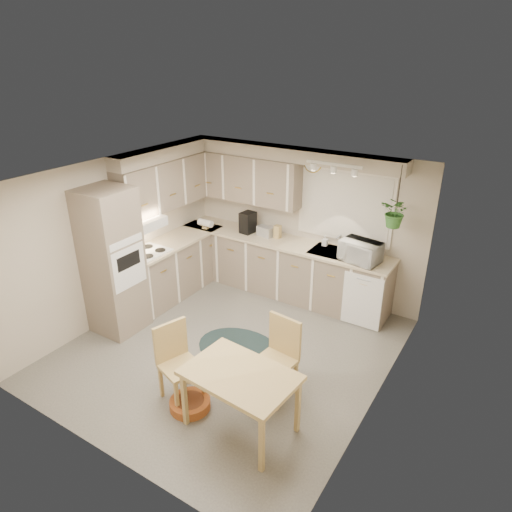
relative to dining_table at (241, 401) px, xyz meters
name	(u,v)px	position (x,y,z in m)	size (l,w,h in m)	color
floor	(229,349)	(-0.92, 1.07, -0.36)	(4.20, 4.20, 0.00)	slate
ceiling	(224,177)	(-0.92, 1.07, 2.04)	(4.20, 4.20, 0.00)	white
wall_back	(302,222)	(-0.92, 3.17, 0.84)	(4.00, 0.04, 2.40)	#BEB29D
wall_front	(91,358)	(-0.92, -1.03, 0.84)	(4.00, 0.04, 2.40)	#BEB29D
wall_left	(116,239)	(-2.92, 1.07, 0.84)	(0.04, 4.20, 2.40)	#BEB29D
wall_right	(383,316)	(1.08, 1.07, 0.84)	(0.04, 4.20, 2.40)	#BEB29D
base_cab_left	(175,267)	(-2.62, 1.95, 0.09)	(0.60, 1.85, 0.90)	gray
base_cab_back	(281,268)	(-1.12, 2.87, 0.09)	(3.60, 0.60, 0.90)	gray
counter_left	(173,241)	(-2.61, 1.95, 0.56)	(0.64, 1.89, 0.04)	beige
counter_back	(282,242)	(-1.12, 2.86, 0.56)	(3.64, 0.64, 0.04)	beige
oven_stack	(113,262)	(-2.59, 0.70, 0.69)	(0.65, 0.65, 2.10)	gray
wall_oven_face	(129,267)	(-2.27, 0.70, 0.69)	(0.02, 0.56, 0.58)	white
upper_cab_left	(168,183)	(-2.74, 2.07, 1.47)	(0.35, 2.00, 0.75)	gray
upper_cab_back	(244,178)	(-1.92, 3.00, 1.47)	(2.00, 0.35, 0.75)	gray
soffit_left	(164,153)	(-2.77, 2.07, 1.94)	(0.30, 2.00, 0.20)	#BEB29D
soffit_back	(289,154)	(-1.12, 3.02, 1.94)	(3.60, 0.30, 0.20)	#BEB29D
cooktop	(148,252)	(-2.60, 1.37, 0.59)	(0.52, 0.58, 0.02)	white
range_hood	(144,224)	(-2.62, 1.37, 1.04)	(0.40, 0.60, 0.14)	white
window_blinds	(344,206)	(-0.22, 3.14, 1.24)	(1.40, 0.02, 1.00)	white
window_frame	(345,206)	(-0.22, 3.15, 1.24)	(1.50, 0.02, 1.10)	silver
sink	(334,255)	(-0.22, 2.87, 0.54)	(0.70, 0.48, 0.10)	#ABAEB2
dishwasher_front	(362,301)	(0.38, 2.56, 0.07)	(0.58, 0.01, 0.83)	white
track_light_bar	(334,164)	(-0.22, 2.62, 1.97)	(0.80, 0.04, 0.04)	white
wall_clock	(313,163)	(-0.77, 3.14, 1.82)	(0.30, 0.30, 0.03)	gold
dining_table	(241,401)	(0.00, 0.00, 0.00)	(1.14, 0.76, 0.72)	tan
chair_left	(181,365)	(-0.83, 0.02, 0.11)	(0.44, 0.44, 0.93)	tan
chair_back	(274,360)	(0.04, 0.64, 0.12)	(0.45, 0.45, 0.96)	tan
braided_rug	(239,348)	(-0.81, 1.16, -0.35)	(1.21, 0.91, 0.01)	black
pet_bed	(190,404)	(-0.65, -0.07, -0.30)	(0.47, 0.47, 0.11)	#9D5C1F
microwave	(361,249)	(0.22, 2.77, 0.77)	(0.56, 0.31, 0.38)	white
soap_bottle	(325,244)	(-0.44, 3.02, 0.62)	(0.08, 0.17, 0.08)	white
hanging_plant	(396,216)	(0.65, 2.77, 1.36)	(0.38, 0.43, 0.33)	#346D2B
coffee_maker	(248,222)	(-1.77, 2.87, 0.76)	(0.20, 0.24, 0.35)	black
toaster	(265,231)	(-1.44, 2.89, 0.66)	(0.27, 0.15, 0.16)	#ABAEB2
knife_block	(278,232)	(-1.23, 2.92, 0.69)	(0.10, 0.10, 0.21)	tan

